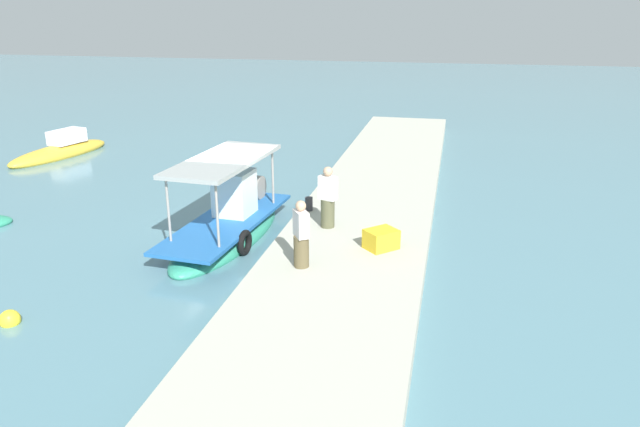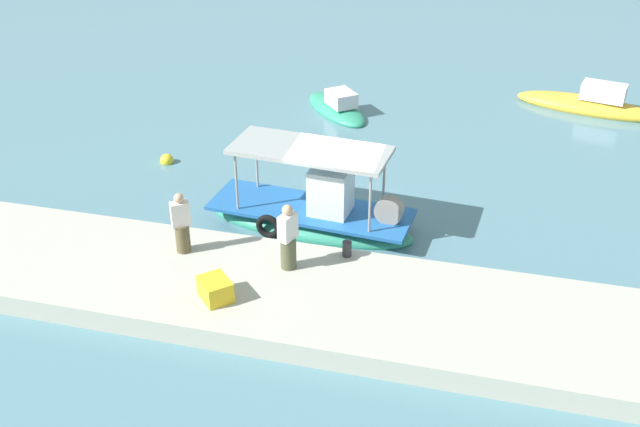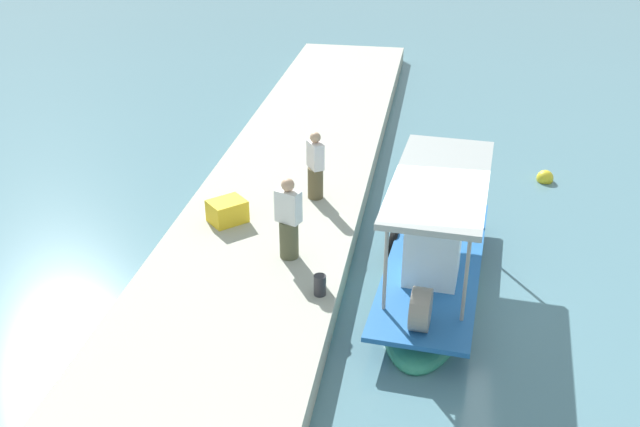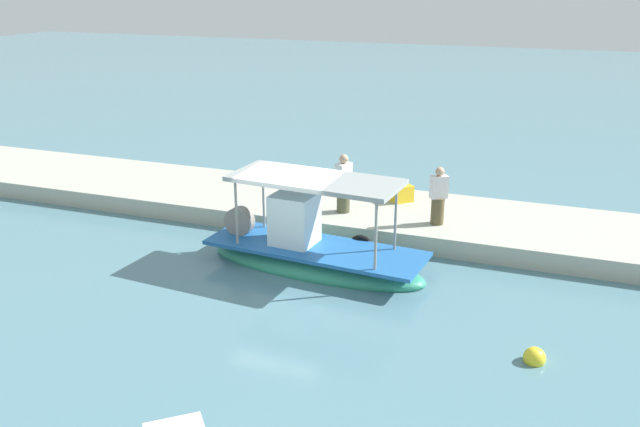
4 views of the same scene
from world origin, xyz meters
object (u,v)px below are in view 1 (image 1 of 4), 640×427
object	(u,v)px
fisherman_by_crate	(301,237)
marker_buoy	(10,320)
moored_boat_near	(61,151)
fisherman_near_bollard	(328,200)
mooring_bollard	(309,204)
main_fishing_boat	(229,224)
cargo_crate	(381,239)

from	to	relation	value
fisherman_by_crate	marker_buoy	world-z (taller)	fisherman_by_crate
fisherman_by_crate	moored_boat_near	distance (m)	18.06
fisherman_near_bollard	fisherman_by_crate	world-z (taller)	fisherman_near_bollard
moored_boat_near	marker_buoy	bearing A→B (deg)	-148.76
mooring_bollard	marker_buoy	xyz separation A→B (m)	(-7.37, 5.00, -0.68)
main_fishing_boat	moored_boat_near	bearing A→B (deg)	54.46
cargo_crate	moored_boat_near	xyz separation A→B (m)	(9.32, 16.13, -0.59)
cargo_crate	moored_boat_near	distance (m)	18.64
main_fishing_boat	moored_boat_near	distance (m)	14.03
cargo_crate	fisherman_near_bollard	bearing A→B (deg)	52.81
mooring_bollard	moored_boat_near	world-z (taller)	moored_boat_near
cargo_crate	fisherman_by_crate	bearing A→B (deg)	131.78
main_fishing_boat	marker_buoy	world-z (taller)	main_fishing_boat
mooring_bollard	cargo_crate	world-z (taller)	cargo_crate
marker_buoy	moored_boat_near	size ratio (longest dim) A/B	0.08
fisherman_near_bollard	marker_buoy	xyz separation A→B (m)	(-6.06, 5.88, -1.28)
fisherman_near_bollard	mooring_bollard	distance (m)	1.69
fisherman_near_bollard	fisherman_by_crate	xyz separation A→B (m)	(-2.88, 0.05, -0.04)
marker_buoy	moored_boat_near	xyz separation A→B (m)	(14.08, 8.54, 0.13)
moored_boat_near	mooring_bollard	bearing A→B (deg)	-116.34
cargo_crate	marker_buoy	xyz separation A→B (m)	(-4.76, 7.59, -0.73)
fisherman_by_crate	mooring_bollard	xyz separation A→B (m)	(4.19, 0.83, -0.56)
main_fishing_boat	mooring_bollard	bearing A→B (deg)	-55.69
main_fishing_boat	marker_buoy	size ratio (longest dim) A/B	13.70
fisherman_near_bollard	cargo_crate	size ratio (longest dim) A/B	2.25
marker_buoy	moored_boat_near	bearing A→B (deg)	31.24
cargo_crate	mooring_bollard	bearing A→B (deg)	44.76
fisherman_near_bollard	fisherman_by_crate	bearing A→B (deg)	178.99
main_fishing_boat	mooring_bollard	size ratio (longest dim) A/B	14.73
moored_boat_near	cargo_crate	bearing A→B (deg)	-120.01
fisherman_by_crate	moored_boat_near	world-z (taller)	fisherman_by_crate
mooring_bollard	moored_boat_near	xyz separation A→B (m)	(6.70, 13.54, -0.54)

